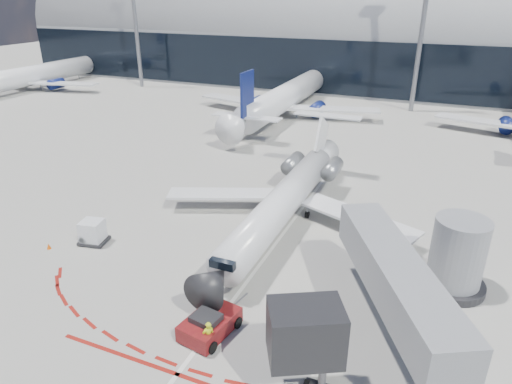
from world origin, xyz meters
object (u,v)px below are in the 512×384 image
at_px(regional_jet, 287,197).
at_px(uld_container, 93,232).
at_px(pushback_tug, 210,324).
at_px(ramp_worker, 208,336).

xyz_separation_m(regional_jet, uld_container, (-11.96, -8.79, -1.29)).
distance_m(regional_jet, uld_container, 14.89).
bearing_deg(pushback_tug, regional_jet, 102.03).
xyz_separation_m(pushback_tug, uld_container, (-12.49, 5.23, 0.28)).
xyz_separation_m(regional_jet, pushback_tug, (0.54, -14.02, -1.57)).
height_order(pushback_tug, uld_container, uld_container).
bearing_deg(pushback_tug, ramp_worker, -54.61).
height_order(ramp_worker, uld_container, uld_container).
bearing_deg(uld_container, regional_jet, 24.89).
distance_m(regional_jet, ramp_worker, 15.23).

